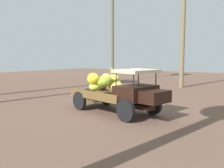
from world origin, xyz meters
name	(u,v)px	position (x,y,z in m)	size (l,w,h in m)	color
ground_plane	(120,111)	(0.00, 0.00, 0.00)	(60.00, 60.00, 0.00)	brown
truck	(119,90)	(0.18, -0.37, 0.96)	(4.63, 2.40, 1.85)	black
farmer	(112,83)	(-1.33, 1.18, 1.03)	(0.56, 0.53, 1.81)	olive
wooden_crate	(89,98)	(-2.42, 0.67, 0.24)	(0.48, 0.46, 0.48)	olive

